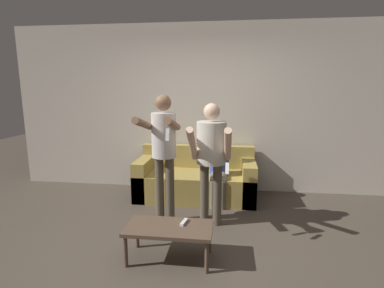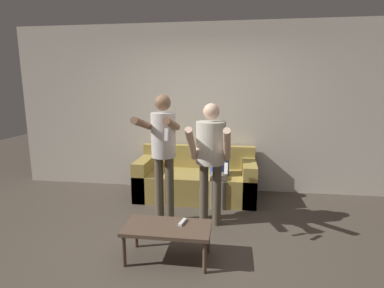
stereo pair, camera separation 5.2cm
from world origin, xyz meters
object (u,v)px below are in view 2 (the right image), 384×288
at_px(coffee_table, 167,230).
at_px(remote_on_table, 183,222).
at_px(person_standing_left, 163,145).
at_px(couch, 196,180).
at_px(person_standing_right, 211,151).
at_px(person_seated, 219,163).

bearing_deg(coffee_table, remote_on_table, 31.80).
bearing_deg(remote_on_table, person_standing_left, 116.53).
relative_size(couch, remote_on_table, 11.74).
distance_m(person_standing_right, remote_on_table, 0.96).
relative_size(person_standing_left, remote_on_table, 10.50).
bearing_deg(person_seated, person_standing_right, -95.33).
relative_size(couch, coffee_table, 2.11).
bearing_deg(person_standing_left, couch, 72.99).
distance_m(couch, person_standing_left, 1.24).
distance_m(person_standing_right, person_seated, 0.85).
bearing_deg(person_standing_left, coffee_table, -74.46).
distance_m(person_seated, coffee_table, 1.67).
xyz_separation_m(couch, person_seated, (0.36, -0.17, 0.33)).
relative_size(coffee_table, remote_on_table, 5.57).
bearing_deg(person_standing_right, coffee_table, -113.64).
distance_m(coffee_table, remote_on_table, 0.17).
height_order(person_standing_left, coffee_table, person_standing_left).
distance_m(couch, person_seated, 0.52).
xyz_separation_m(person_seated, coffee_table, (-0.43, -1.59, -0.29)).
relative_size(person_standing_right, remote_on_table, 9.86).
bearing_deg(person_standing_right, remote_on_table, -106.77).
xyz_separation_m(person_standing_right, remote_on_table, (-0.22, -0.73, -0.58)).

